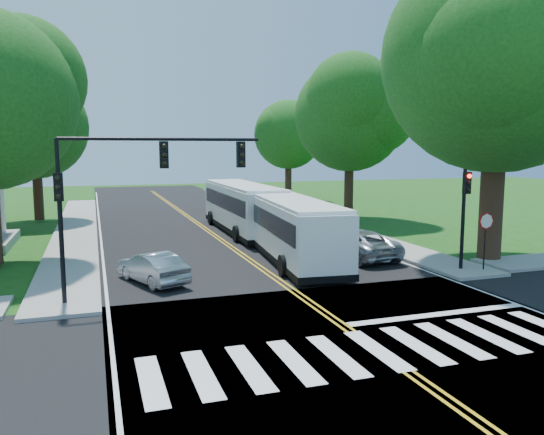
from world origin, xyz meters
name	(u,v)px	position (x,y,z in m)	size (l,w,h in m)	color
ground	(368,344)	(0.00, 0.00, 0.00)	(140.00, 140.00, 0.00)	#184511
road	(221,240)	(0.00, 18.00, 0.01)	(14.00, 96.00, 0.01)	black
cross_road	(368,344)	(0.00, 0.00, 0.01)	(60.00, 12.00, 0.01)	black
center_line	(207,230)	(0.00, 22.00, 0.01)	(0.36, 70.00, 0.01)	gold
edge_line_w	(101,235)	(-6.80, 22.00, 0.01)	(0.12, 70.00, 0.01)	silver
edge_line_e	(301,225)	(6.80, 22.00, 0.01)	(0.12, 70.00, 0.01)	silver
crosswalk	(377,350)	(0.00, -0.50, 0.02)	(12.60, 3.00, 0.01)	silver
stop_bar	(439,314)	(3.50, 1.60, 0.02)	(6.60, 0.40, 0.01)	silver
sidewalk_nw	(76,229)	(-8.30, 25.00, 0.07)	(2.60, 40.00, 0.15)	gray
sidewalk_ne	(305,218)	(8.30, 25.00, 0.07)	(2.60, 40.00, 0.15)	gray
tree_ne_big	(499,57)	(11.00, 8.00, 9.62)	(10.80, 10.80, 14.91)	#331E14
tree_west_far	(34,127)	(-11.00, 30.00, 7.00)	(7.60, 7.60, 10.67)	#331E14
tree_east_mid	(350,116)	(11.50, 24.00, 7.86)	(8.40, 8.40, 11.93)	#331E14
tree_east_far	(288,135)	(12.50, 40.00, 6.86)	(7.20, 7.20, 10.34)	#331E14
signal_nw	(131,179)	(-5.86, 6.43, 4.38)	(7.15, 0.46, 5.66)	black
signal_ne	(465,205)	(8.20, 6.44, 2.96)	(0.30, 0.46, 4.40)	black
stop_sign	(486,227)	(9.00, 5.98, 2.03)	(0.76, 0.08, 2.53)	black
bus_lead	(291,227)	(2.02, 11.52, 1.59)	(3.61, 11.73, 2.98)	white
bus_follow	(243,207)	(2.07, 20.53, 1.66)	(3.09, 12.14, 3.13)	white
hatchback	(153,268)	(-4.96, 8.79, 0.64)	(1.34, 3.84, 1.27)	#AEB1B6
suv	(358,244)	(5.22, 10.57, 0.72)	(2.34, 5.07, 1.41)	#BABDC2
dark_sedan	(306,227)	(5.45, 17.78, 0.58)	(1.59, 3.91, 1.14)	black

